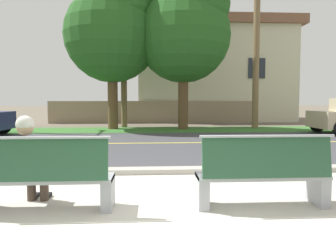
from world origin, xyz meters
The scene contains 13 objects.
ground_plane centered at (0.00, 8.00, 0.00)m, with size 140.00×140.00×0.00m, color #665B4C.
sidewalk_pavement centered at (0.00, 0.40, 0.01)m, with size 44.00×3.60×0.01m, color beige.
curb_edge centered at (0.00, 2.35, 0.06)m, with size 44.00×0.30×0.11m, color #ADA89E.
street_asphalt centered at (0.00, 6.50, 0.00)m, with size 52.00×8.00×0.01m, color #424247.
road_centre_line centered at (0.00, 6.50, 0.01)m, with size 48.00×0.14×0.01m, color #E0CC4C.
far_verge_grass centered at (0.00, 11.04, 0.01)m, with size 48.00×2.80×0.02m, color #38702D.
bench_left centered at (-1.44, 0.39, 0.45)m, with size 1.75×0.48×1.01m.
bench_right centered at (1.44, 0.39, 0.45)m, with size 1.75×0.48×1.01m.
seated_person_grey centered at (-1.68, 0.56, 0.68)m, with size 0.52×0.68×1.25m.
shade_tree_far_left centered at (-1.84, 11.55, 4.99)m, with size 4.66×4.66×7.68m.
shade_tree_left centered at (1.69, 11.31, 4.96)m, with size 4.63×4.63×7.64m.
garden_wall centered at (0.02, 15.54, 0.70)m, with size 13.00×0.36×1.40m, color gray.
house_across_street centered at (4.37, 18.74, 3.54)m, with size 11.33×6.91×6.98m.
Camera 1 is at (-0.05, -3.45, 1.45)m, focal length 31.84 mm.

